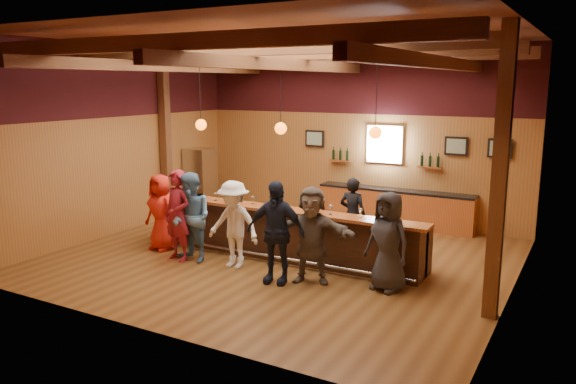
% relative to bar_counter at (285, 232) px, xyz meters
% --- Properties ---
extents(room, '(9.04, 9.00, 4.52)m').
position_rel_bar_counter_xyz_m(room, '(-0.02, -0.09, 2.69)').
color(room, brown).
rests_on(room, ground).
extents(bar_counter, '(6.30, 1.07, 1.11)m').
position_rel_bar_counter_xyz_m(bar_counter, '(0.00, 0.00, 0.00)').
color(bar_counter, black).
rests_on(bar_counter, ground).
extents(back_bar_cabinet, '(4.00, 0.52, 0.95)m').
position_rel_bar_counter_xyz_m(back_bar_cabinet, '(1.18, 3.57, -0.05)').
color(back_bar_cabinet, brown).
rests_on(back_bar_cabinet, ground).
extents(window, '(0.95, 0.09, 0.95)m').
position_rel_bar_counter_xyz_m(window, '(0.78, 3.80, 1.53)').
color(window, silver).
rests_on(window, room).
extents(framed_pictures, '(5.35, 0.05, 0.45)m').
position_rel_bar_counter_xyz_m(framed_pictures, '(1.65, 3.79, 1.58)').
color(framed_pictures, black).
rests_on(framed_pictures, room).
extents(wine_shelves, '(3.00, 0.18, 0.30)m').
position_rel_bar_counter_xyz_m(wine_shelves, '(0.78, 3.73, 1.10)').
color(wine_shelves, brown).
rests_on(wine_shelves, room).
extents(pendant_lights, '(4.24, 0.24, 1.37)m').
position_rel_bar_counter_xyz_m(pendant_lights, '(-0.02, -0.15, 2.19)').
color(pendant_lights, black).
rests_on(pendant_lights, room).
extents(stainless_fridge, '(0.70, 0.70, 1.80)m').
position_rel_bar_counter_xyz_m(stainless_fridge, '(-4.12, 2.45, 0.38)').
color(stainless_fridge, silver).
rests_on(stainless_fridge, ground).
extents(customer_orange, '(0.90, 0.67, 1.67)m').
position_rel_bar_counter_xyz_m(customer_orange, '(-2.60, -0.89, 0.31)').
color(customer_orange, red).
rests_on(customer_orange, ground).
extents(customer_redvest, '(0.76, 0.57, 1.87)m').
position_rel_bar_counter_xyz_m(customer_redvest, '(-1.80, -1.28, 0.41)').
color(customer_redvest, maroon).
rests_on(customer_redvest, ground).
extents(customer_denim, '(1.03, 0.89, 1.83)m').
position_rel_bar_counter_xyz_m(customer_denim, '(-1.49, -1.21, 0.39)').
color(customer_denim, '#5583AB').
rests_on(customer_denim, ground).
extents(customer_white, '(1.12, 0.65, 1.73)m').
position_rel_bar_counter_xyz_m(customer_white, '(-0.53, -1.12, 0.35)').
color(customer_white, white).
rests_on(customer_white, ground).
extents(customer_navy, '(1.16, 0.62, 1.89)m').
position_rel_bar_counter_xyz_m(customer_navy, '(0.62, -1.45, 0.42)').
color(customer_navy, '#181F31').
rests_on(customer_navy, ground).
extents(customer_brown, '(1.74, 0.98, 1.78)m').
position_rel_bar_counter_xyz_m(customer_brown, '(1.18, -1.12, 0.37)').
color(customer_brown, '#62584E').
rests_on(customer_brown, ground).
extents(customer_dark, '(0.99, 0.79, 1.77)m').
position_rel_bar_counter_xyz_m(customer_dark, '(2.53, -0.83, 0.36)').
color(customer_dark, '#2C2B2E').
rests_on(customer_dark, ground).
extents(bartender, '(0.60, 0.40, 1.63)m').
position_rel_bar_counter_xyz_m(bartender, '(1.10, 1.00, 0.29)').
color(bartender, black).
rests_on(bartender, ground).
extents(ice_bucket, '(0.20, 0.20, 0.22)m').
position_rel_bar_counter_xyz_m(ice_bucket, '(-0.04, -0.26, 0.70)').
color(ice_bucket, brown).
rests_on(ice_bucket, bar_counter).
extents(bottle_a, '(0.08, 0.08, 0.37)m').
position_rel_bar_counter_xyz_m(bottle_a, '(0.81, -0.17, 0.73)').
color(bottle_a, black).
rests_on(bottle_a, bar_counter).
extents(bottle_b, '(0.08, 0.08, 0.35)m').
position_rel_bar_counter_xyz_m(bottle_b, '(0.65, -0.19, 0.73)').
color(bottle_b, black).
rests_on(bottle_b, bar_counter).
extents(glass_a, '(0.08, 0.08, 0.19)m').
position_rel_bar_counter_xyz_m(glass_a, '(-2.58, -0.34, 0.72)').
color(glass_a, silver).
rests_on(glass_a, bar_counter).
extents(glass_b, '(0.08, 0.08, 0.17)m').
position_rel_bar_counter_xyz_m(glass_b, '(-2.06, -0.37, 0.71)').
color(glass_b, silver).
rests_on(glass_b, bar_counter).
extents(glass_c, '(0.08, 0.08, 0.18)m').
position_rel_bar_counter_xyz_m(glass_c, '(-1.51, -0.37, 0.71)').
color(glass_c, silver).
rests_on(glass_c, bar_counter).
extents(glass_d, '(0.08, 0.08, 0.19)m').
position_rel_bar_counter_xyz_m(glass_d, '(-0.95, -0.44, 0.72)').
color(glass_d, silver).
rests_on(glass_d, bar_counter).
extents(glass_e, '(0.08, 0.08, 0.17)m').
position_rel_bar_counter_xyz_m(glass_e, '(-0.63, -0.27, 0.71)').
color(glass_e, silver).
rests_on(glass_e, bar_counter).
extents(glass_f, '(0.08, 0.08, 0.19)m').
position_rel_bar_counter_xyz_m(glass_f, '(0.74, -0.40, 0.72)').
color(glass_f, silver).
rests_on(glass_f, bar_counter).
extents(glass_g, '(0.08, 0.08, 0.19)m').
position_rel_bar_counter_xyz_m(glass_g, '(1.19, -0.34, 0.72)').
color(glass_g, silver).
rests_on(glass_g, bar_counter).
extents(glass_h, '(0.08, 0.08, 0.18)m').
position_rel_bar_counter_xyz_m(glass_h, '(1.78, -0.28, 0.72)').
color(glass_h, silver).
rests_on(glass_h, bar_counter).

